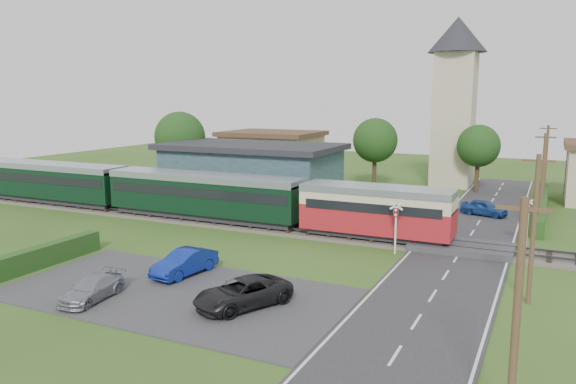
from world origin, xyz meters
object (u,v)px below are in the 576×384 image
at_px(crossing_signal_far, 528,215).
at_px(pedestrian_near, 281,204).
at_px(train, 170,191).
at_px(pedestrian_far, 173,192).
at_px(house_west, 272,155).
at_px(car_park_silver, 92,289).
at_px(car_park_dark, 243,293).
at_px(crossing_signal_near, 396,220).
at_px(car_park_blue, 185,262).
at_px(equipment_hut, 140,186).
at_px(station_building, 251,172).
at_px(church_tower, 455,90).
at_px(car_on_road, 484,208).

bearing_deg(crossing_signal_far, pedestrian_near, 178.21).
bearing_deg(train, pedestrian_far, 123.79).
xyz_separation_m(house_west, crossing_signal_far, (28.60, -20.61, -0.65)).
relative_size(car_park_silver, car_park_dark, 0.79).
relative_size(crossing_signal_near, car_park_blue, 0.81).
relative_size(equipment_hut, crossing_signal_near, 0.78).
bearing_deg(station_building, crossing_signal_far, -15.63).
height_order(station_building, crossing_signal_far, station_building).
bearing_deg(equipment_hut, station_building, 35.92).
bearing_deg(crossing_signal_far, pedestrian_far, 178.29).
height_order(house_west, car_park_silver, house_west).
distance_m(church_tower, car_park_dark, 41.39).
relative_size(crossing_signal_near, car_park_silver, 0.89).
xyz_separation_m(train, crossing_signal_far, (25.89, 2.39, -0.04)).
bearing_deg(crossing_signal_far, car_park_blue, -139.54).
bearing_deg(pedestrian_near, church_tower, -114.46).
xyz_separation_m(equipment_hut, crossing_signal_near, (24.40, -5.61, 0.39)).
bearing_deg(house_west, equipment_hut, -98.62).
relative_size(crossing_signal_near, car_on_road, 0.89).
xyz_separation_m(equipment_hut, station_building, (8.00, 5.79, 0.95)).
bearing_deg(station_building, crossing_signal_near, -34.81).
xyz_separation_m(equipment_hut, car_park_dark, (20.45, -17.40, -1.02)).
distance_m(equipment_hut, train, 6.56).
distance_m(equipment_hut, station_building, 9.92).
bearing_deg(station_building, car_on_road, 7.14).
height_order(car_park_blue, car_park_dark, car_park_blue).
height_order(car_on_road, pedestrian_near, pedestrian_near).
xyz_separation_m(crossing_signal_near, pedestrian_near, (-10.38, 5.35, -0.83)).
distance_m(crossing_signal_near, pedestrian_far, 21.61).
distance_m(house_west, car_on_road, 27.63).
height_order(equipment_hut, car_park_silver, equipment_hut).
bearing_deg(car_park_blue, pedestrian_near, 102.72).
bearing_deg(train, station_building, 75.74).
height_order(house_west, crossing_signal_far, house_west).
height_order(car_on_road, car_park_dark, car_park_dark).
relative_size(crossing_signal_far, car_on_road, 0.89).
bearing_deg(train, church_tower, 56.38).
height_order(church_tower, car_on_road, church_tower).
xyz_separation_m(house_west, pedestrian_far, (0.55, -19.77, -1.38)).
relative_size(house_west, car_on_road, 2.95).
relative_size(church_tower, car_on_road, 4.80).
distance_m(house_west, car_park_silver, 40.96).
bearing_deg(car_on_road, church_tower, 34.92).
bearing_deg(car_on_road, pedestrian_far, 124.43).
distance_m(train, car_park_silver, 18.36).
distance_m(crossing_signal_near, car_park_silver, 17.82).
bearing_deg(pedestrian_far, car_park_dark, -131.62).
height_order(station_building, car_park_blue, station_building).
relative_size(station_building, house_west, 1.48).
relative_size(car_park_dark, pedestrian_far, 2.40).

